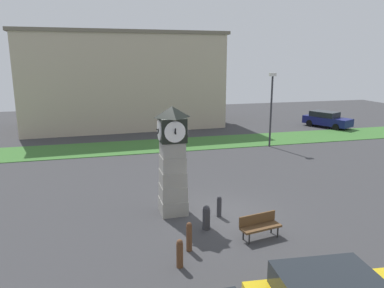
{
  "coord_description": "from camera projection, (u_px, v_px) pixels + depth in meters",
  "views": [
    {
      "loc": [
        -5.25,
        -14.37,
        6.68
      ],
      "look_at": [
        -0.85,
        2.26,
        2.66
      ],
      "focal_mm": 35.0,
      "sensor_mm": 36.0,
      "label": 1
    }
  ],
  "objects": [
    {
      "name": "bench",
      "position": [
        260.0,
        225.0,
        14.06
      ],
      "size": [
        1.67,
        0.81,
        0.9
      ],
      "color": "brown",
      "rests_on": "ground_plane"
    },
    {
      "name": "clock_tower",
      "position": [
        173.0,
        161.0,
        15.91
      ],
      "size": [
        1.35,
        1.4,
        4.7
      ],
      "color": "gray",
      "rests_on": "ground_plane"
    },
    {
      "name": "car_silver_hatch",
      "position": [
        327.0,
        119.0,
        36.19
      ],
      "size": [
        3.48,
        4.79,
        1.52
      ],
      "color": "navy",
      "rests_on": "ground_plane"
    },
    {
      "name": "bollard_mid_row",
      "position": [
        206.0,
        217.0,
        14.75
      ],
      "size": [
        0.3,
        0.3,
        1.0
      ],
      "color": "#333338",
      "rests_on": "ground_plane"
    },
    {
      "name": "street_lamp_far_side",
      "position": [
        271.0,
        104.0,
        27.87
      ],
      "size": [
        0.5,
        0.24,
        5.54
      ],
      "color": "#333338",
      "rests_on": "ground_plane"
    },
    {
      "name": "bollard_far_row",
      "position": [
        189.0,
        236.0,
        13.1
      ],
      "size": [
        0.21,
        0.21,
        1.08
      ],
      "color": "brown",
      "rests_on": "ground_plane"
    },
    {
      "name": "bollard_near_tower",
      "position": [
        219.0,
        206.0,
        15.92
      ],
      "size": [
        0.2,
        0.2,
        0.94
      ],
      "color": "#333338",
      "rests_on": "ground_plane"
    },
    {
      "name": "bollard_end_row",
      "position": [
        180.0,
        253.0,
        12.07
      ],
      "size": [
        0.22,
        0.22,
        0.98
      ],
      "color": "brown",
      "rests_on": "ground_plane"
    },
    {
      "name": "grass_verge_far",
      "position": [
        190.0,
        144.0,
        29.4
      ],
      "size": [
        43.66,
        4.45,
        0.04
      ],
      "primitive_type": "cube",
      "color": "#386B2D",
      "rests_on": "ground_plane"
    },
    {
      "name": "ground_plane",
      "position": [
        224.0,
        213.0,
        16.36
      ],
      "size": [
        72.77,
        72.77,
        0.0
      ],
      "primitive_type": "plane",
      "color": "#38383A"
    },
    {
      "name": "warehouse_blue_far",
      "position": [
        123.0,
        80.0,
        36.15
      ],
      "size": [
        19.22,
        8.87,
        8.97
      ],
      "color": "#B7A88E",
      "rests_on": "ground_plane"
    }
  ]
}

